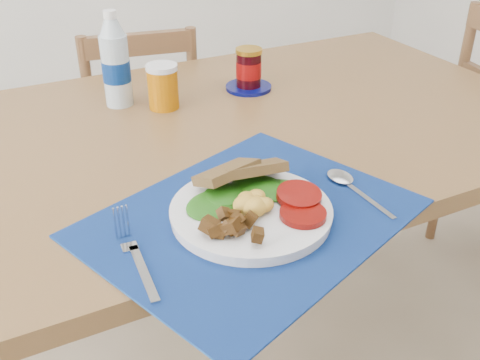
% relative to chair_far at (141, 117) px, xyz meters
% --- Properties ---
extents(table, '(1.40, 0.90, 0.75)m').
position_rel_chair_far_xyz_m(table, '(0.08, -0.62, 0.15)').
color(table, brown).
rests_on(table, ground).
extents(chair_far, '(0.43, 0.42, 1.01)m').
position_rel_chair_far_xyz_m(chair_far, '(0.00, 0.00, 0.00)').
color(chair_far, '#52321D').
rests_on(chair_far, ground).
extents(placemat, '(0.62, 0.55, 0.00)m').
position_rel_chair_far_xyz_m(placemat, '(-0.11, -0.98, 0.23)').
color(placemat, '#040832').
rests_on(placemat, table).
extents(breakfast_plate, '(0.26, 0.26, 0.06)m').
position_rel_chair_far_xyz_m(breakfast_plate, '(-0.12, -0.98, 0.25)').
color(breakfast_plate, silver).
rests_on(breakfast_plate, placemat).
extents(fork, '(0.03, 0.19, 0.00)m').
position_rel_chair_far_xyz_m(fork, '(-0.32, -0.99, 0.23)').
color(fork, '#B2B5BA').
rests_on(fork, placemat).
extents(spoon, '(0.04, 0.18, 0.01)m').
position_rel_chair_far_xyz_m(spoon, '(0.09, -0.97, 0.23)').
color(spoon, '#B2B5BA').
rests_on(spoon, placemat).
extents(water_bottle, '(0.07, 0.07, 0.22)m').
position_rel_chair_far_xyz_m(water_bottle, '(-0.16, -0.40, 0.33)').
color(water_bottle, '#ADBFCC').
rests_on(water_bottle, table).
extents(juice_glass, '(0.07, 0.07, 0.10)m').
position_rel_chair_far_xyz_m(juice_glass, '(-0.08, -0.47, 0.28)').
color(juice_glass, '#AF5F04').
rests_on(juice_glass, table).
extents(jam_on_saucer, '(0.12, 0.12, 0.11)m').
position_rel_chair_far_xyz_m(jam_on_saucer, '(0.16, -0.45, 0.28)').
color(jam_on_saucer, '#050950').
rests_on(jam_on_saucer, table).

